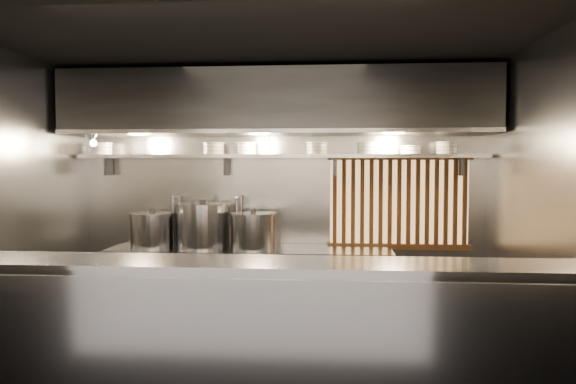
# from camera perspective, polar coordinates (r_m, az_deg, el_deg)

# --- Properties ---
(floor) EXTENTS (4.50, 4.50, 0.00)m
(floor) POSITION_cam_1_polar(r_m,az_deg,el_deg) (5.11, -2.36, -17.71)
(floor) COLOR black
(floor) RESTS_ON ground
(ceiling) EXTENTS (4.50, 4.50, 0.00)m
(ceiling) POSITION_cam_1_polar(r_m,az_deg,el_deg) (4.89, -2.44, 14.70)
(ceiling) COLOR black
(ceiling) RESTS_ON wall_back
(wall_back) EXTENTS (4.50, 0.00, 4.50)m
(wall_back) POSITION_cam_1_polar(r_m,az_deg,el_deg) (6.29, -0.70, -0.74)
(wall_back) COLOR gray
(wall_back) RESTS_ON floor
(wall_left) EXTENTS (0.00, 3.00, 3.00)m
(wall_left) POSITION_cam_1_polar(r_m,az_deg,el_deg) (5.55, -26.12, -1.52)
(wall_left) COLOR gray
(wall_left) RESTS_ON floor
(wall_right) EXTENTS (0.00, 3.00, 3.00)m
(wall_right) POSITION_cam_1_polar(r_m,az_deg,el_deg) (5.05, 23.88, -1.89)
(wall_right) COLOR gray
(wall_right) RESTS_ON floor
(serving_counter) EXTENTS (4.50, 0.56, 1.13)m
(serving_counter) POSITION_cam_1_polar(r_m,az_deg,el_deg) (4.03, -4.13, -14.93)
(serving_counter) COLOR #A1A1A7
(serving_counter) RESTS_ON floor
(cooking_bench) EXTENTS (3.00, 0.70, 0.90)m
(cooking_bench) POSITION_cam_1_polar(r_m,az_deg,el_deg) (6.10, -3.88, -9.89)
(cooking_bench) COLOR #A1A1A7
(cooking_bench) RESTS_ON floor
(bowl_shelf) EXTENTS (4.40, 0.34, 0.04)m
(bowl_shelf) POSITION_cam_1_polar(r_m,az_deg,el_deg) (6.10, -0.86, 3.66)
(bowl_shelf) COLOR #A1A1A7
(bowl_shelf) RESTS_ON wall_back
(exhaust_hood) EXTENTS (4.40, 0.81, 0.65)m
(exhaust_hood) POSITION_cam_1_polar(r_m,az_deg,el_deg) (5.91, -1.08, 8.97)
(exhaust_hood) COLOR #2D2D30
(exhaust_hood) RESTS_ON ceiling
(wood_screen) EXTENTS (1.56, 0.09, 1.04)m
(wood_screen) POSITION_cam_1_polar(r_m,az_deg,el_deg) (6.26, 11.20, -1.00)
(wood_screen) COLOR #F1B86C
(wood_screen) RESTS_ON wall_back
(faucet_left) EXTENTS (0.04, 0.30, 0.50)m
(faucet_left) POSITION_cam_1_polar(r_m,az_deg,el_deg) (6.38, -11.16, -1.58)
(faucet_left) COLOR silver
(faucet_left) RESTS_ON wall_back
(faucet_right) EXTENTS (0.04, 0.30, 0.50)m
(faucet_right) POSITION_cam_1_polar(r_m,az_deg,el_deg) (6.22, -4.95, -1.65)
(faucet_right) COLOR silver
(faucet_right) RESTS_ON wall_back
(heat_lamp) EXTENTS (0.25, 0.35, 0.20)m
(heat_lamp) POSITION_cam_1_polar(r_m,az_deg,el_deg) (6.14, -19.32, 5.24)
(heat_lamp) COLOR #A1A1A7
(heat_lamp) RESTS_ON exhaust_hood
(pendant_bulb) EXTENTS (0.09, 0.09, 0.19)m
(pendant_bulb) POSITION_cam_1_polar(r_m,az_deg,el_deg) (5.99, -1.93, 4.45)
(pendant_bulb) COLOR #2D2D30
(pendant_bulb) RESTS_ON exhaust_hood
(stock_pot_left) EXTENTS (0.60, 0.60, 0.42)m
(stock_pot_left) POSITION_cam_1_polar(r_m,az_deg,el_deg) (5.95, -3.54, -3.93)
(stock_pot_left) COLOR #A1A1A7
(stock_pot_left) RESTS_ON cooking_bench
(stock_pot_mid) EXTENTS (0.59, 0.59, 0.41)m
(stock_pot_mid) POSITION_cam_1_polar(r_m,az_deg,el_deg) (6.23, -13.64, -3.73)
(stock_pot_mid) COLOR #A1A1A7
(stock_pot_mid) RESTS_ON cooking_bench
(stock_pot_right) EXTENTS (0.60, 0.60, 0.51)m
(stock_pot_right) POSITION_cam_1_polar(r_m,az_deg,el_deg) (6.11, -8.64, -3.35)
(stock_pot_right) COLOR #A1A1A7
(stock_pot_right) RESTS_ON cooking_bench
(bowl_stack_0) EXTENTS (0.23, 0.23, 0.13)m
(bowl_stack_0) POSITION_cam_1_polar(r_m,az_deg,el_deg) (6.60, -18.37, 4.20)
(bowl_stack_0) COLOR silver
(bowl_stack_0) RESTS_ON bowl_shelf
(bowl_stack_1) EXTENTS (0.24, 0.24, 0.13)m
(bowl_stack_1) POSITION_cam_1_polar(r_m,az_deg,el_deg) (6.21, -7.55, 4.41)
(bowl_stack_1) COLOR silver
(bowl_stack_1) RESTS_ON bowl_shelf
(bowl_stack_2) EXTENTS (0.24, 0.24, 0.13)m
(bowl_stack_2) POSITION_cam_1_polar(r_m,az_deg,el_deg) (6.15, -4.30, 4.44)
(bowl_stack_2) COLOR silver
(bowl_stack_2) RESTS_ON bowl_shelf
(bowl_stack_3) EXTENTS (0.23, 0.23, 0.13)m
(bowl_stack_3) POSITION_cam_1_polar(r_m,az_deg,el_deg) (6.07, 2.96, 4.47)
(bowl_stack_3) COLOR silver
(bowl_stack_3) RESTS_ON bowl_shelf
(bowl_stack_4) EXTENTS (0.20, 0.20, 0.13)m
(bowl_stack_4) POSITION_cam_1_polar(r_m,az_deg,el_deg) (6.08, 8.09, 4.44)
(bowl_stack_4) COLOR silver
(bowl_stack_4) RESTS_ON bowl_shelf
(bowl_stack_5) EXTENTS (0.23, 0.23, 0.09)m
(bowl_stack_5) POSITION_cam_1_polar(r_m,az_deg,el_deg) (6.12, 12.34, 4.21)
(bowl_stack_5) COLOR silver
(bowl_stack_5) RESTS_ON bowl_shelf
(bowl_stack_6) EXTENTS (0.24, 0.24, 0.13)m
(bowl_stack_6) POSITION_cam_1_polar(r_m,az_deg,el_deg) (6.19, 15.85, 4.33)
(bowl_stack_6) COLOR silver
(bowl_stack_6) RESTS_ON bowl_shelf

